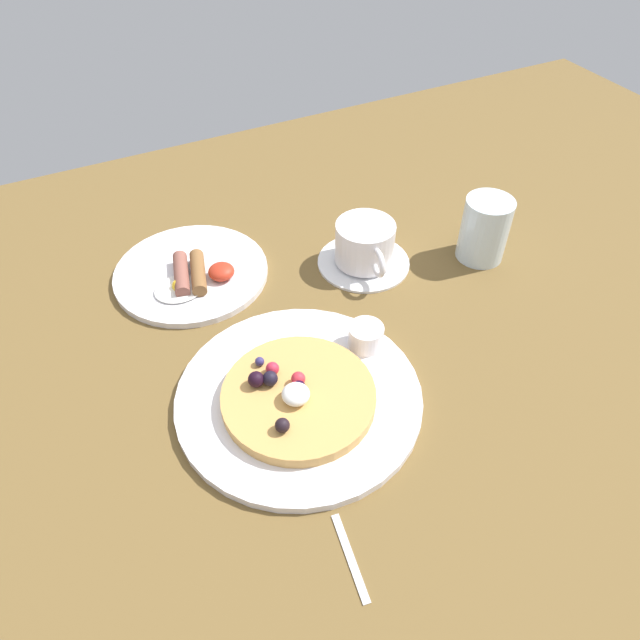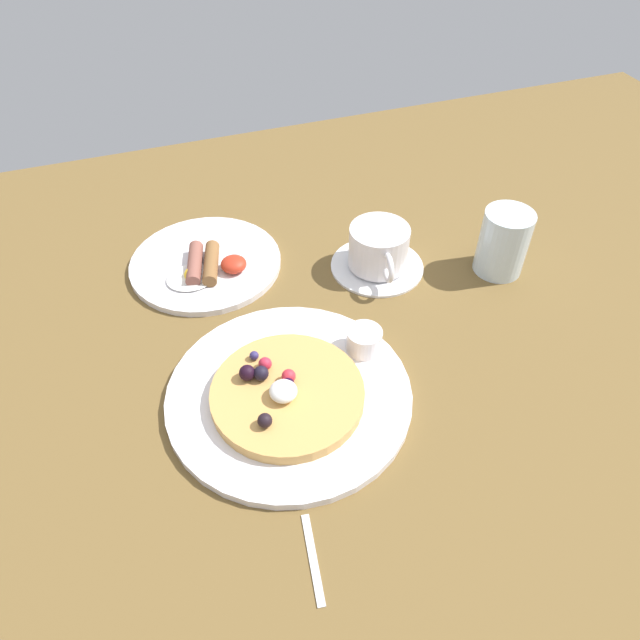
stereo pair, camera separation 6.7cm
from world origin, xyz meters
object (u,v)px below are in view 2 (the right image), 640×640
Objects in this scene: coffee_saucer at (377,265)px; coffee_cup at (379,247)px; syrup_ramekin at (364,340)px; water_glass at (503,242)px; breakfast_plate at (206,263)px; pancake_plate at (289,394)px; teaspoon at (324,621)px.

coffee_saucer is 1.17× the size of coffee_cup.
coffee_saucer is at bearing 80.45° from coffee_cup.
coffee_cup reaches higher than syrup_ramekin.
coffee_cup is at bearing 160.16° from water_glass.
breakfast_plate is 44.12cm from water_glass.
syrup_ramekin is (11.10, 3.47, 2.17)cm from pancake_plate.
breakfast_plate reaches higher than teaspoon.
coffee_cup is 0.80× the size of teaspoon.
syrup_ramekin is at bearing -118.96° from coffee_saucer.
breakfast_plate is at bearing 89.90° from teaspoon.
pancake_plate is 1.31× the size of breakfast_plate.
syrup_ramekin is 27.41cm from water_glass.
pancake_plate is at bearing -81.03° from breakfast_plate.
pancake_plate is at bearing -162.65° from syrup_ramekin.
coffee_cup is at bearing -99.55° from coffee_saucer.
syrup_ramekin is at bearing -159.64° from water_glass.
water_glass is (25.62, 9.51, 2.18)cm from syrup_ramekin.
pancake_plate is 2.00× the size of teaspoon.
teaspoon is at bearing -137.08° from water_glass.
breakfast_plate is 1.53× the size of teaspoon.
pancake_plate is 2.48× the size of coffee_cup.
pancake_plate is 3.00× the size of water_glass.
breakfast_plate is at bearing 159.37° from coffee_cup.
coffee_cup is at bearing 61.31° from teaspoon.
coffee_cup is 18.01cm from water_glass.
syrup_ramekin reaches higher than breakfast_plate.
syrup_ramekin is at bearing -119.12° from coffee_cup.
breakfast_plate is at bearing 122.16° from syrup_ramekin.
water_glass is at bearing 19.46° from pancake_plate.
coffee_cup is at bearing -20.63° from breakfast_plate.
water_glass reaches higher than teaspoon.
pancake_plate is at bearing -136.05° from coffee_cup.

